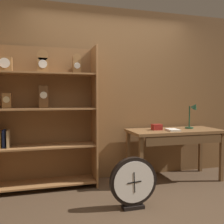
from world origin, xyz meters
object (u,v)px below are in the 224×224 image
at_px(bookshelf, 41,116).
at_px(open_repair_manual, 173,130).
at_px(workbench, 175,136).
at_px(round_clock_large, 133,183).
at_px(desk_lamp, 193,113).
at_px(toolbox_small, 157,127).

xyz_separation_m(bookshelf, open_repair_manual, (1.84, -0.29, -0.21)).
relative_size(workbench, open_repair_manual, 6.29).
bearing_deg(round_clock_large, desk_lamp, 32.03).
distance_m(toolbox_small, open_repair_manual, 0.24).
relative_size(bookshelf, workbench, 1.41).
height_order(bookshelf, toolbox_small, bookshelf).
height_order(bookshelf, open_repair_manual, bookshelf).
distance_m(bookshelf, open_repair_manual, 1.87).
distance_m(desk_lamp, round_clock_large, 1.65).
distance_m(desk_lamp, toolbox_small, 0.64).
relative_size(desk_lamp, open_repair_manual, 1.85).
xyz_separation_m(open_repair_manual, round_clock_large, (-0.85, -0.65, -0.48)).
distance_m(toolbox_small, round_clock_large, 1.15).
distance_m(desk_lamp, open_repair_manual, 0.50).
relative_size(workbench, desk_lamp, 3.39).
bearing_deg(round_clock_large, toolbox_small, 50.03).
bearing_deg(round_clock_large, workbench, 38.01).
relative_size(workbench, toolbox_small, 9.76).
xyz_separation_m(bookshelf, toolbox_small, (1.65, -0.15, -0.18)).
bearing_deg(workbench, desk_lamp, 10.26).
height_order(workbench, desk_lamp, desk_lamp).
bearing_deg(toolbox_small, bookshelf, 174.91).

